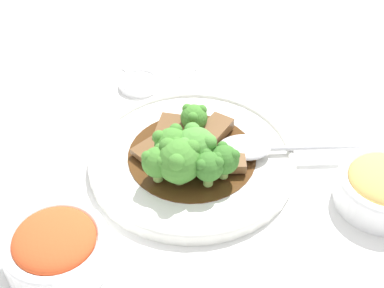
{
  "coord_description": "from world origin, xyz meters",
  "views": [
    {
      "loc": [
        0.33,
        0.36,
        0.48
      ],
      "look_at": [
        0.0,
        0.0,
        0.03
      ],
      "focal_mm": 50.0,
      "sensor_mm": 36.0,
      "label": 1
    }
  ],
  "objects_px": {
    "side_bowl_kimchi": "(57,248)",
    "side_bowl_appetizer": "(384,187)",
    "beef_strip_0": "(214,131)",
    "broccoli_floret_0": "(195,147)",
    "serving_spoon": "(255,147)",
    "broccoli_floret_2": "(171,144)",
    "broccoli_floret_3": "(225,159)",
    "main_plate": "(192,158)",
    "broccoli_floret_5": "(157,162)",
    "beef_strip_4": "(170,129)",
    "sauce_dish": "(139,83)",
    "beef_strip_3": "(226,159)",
    "broccoli_floret_4": "(179,160)",
    "beef_strip_1": "(155,146)",
    "broccoli_floret_6": "(208,166)",
    "beef_strip_2": "(195,143)",
    "broccoli_floret_1": "(194,117)"
  },
  "relations": [
    {
      "from": "side_bowl_kimchi",
      "to": "side_bowl_appetizer",
      "type": "height_order",
      "value": "side_bowl_kimchi"
    },
    {
      "from": "beef_strip_0",
      "to": "broccoli_floret_0",
      "type": "height_order",
      "value": "broccoli_floret_0"
    },
    {
      "from": "broccoli_floret_0",
      "to": "serving_spoon",
      "type": "distance_m",
      "value": 0.08
    },
    {
      "from": "broccoli_floret_2",
      "to": "broccoli_floret_3",
      "type": "relative_size",
      "value": 1.18
    },
    {
      "from": "main_plate",
      "to": "broccoli_floret_0",
      "type": "height_order",
      "value": "broccoli_floret_0"
    },
    {
      "from": "broccoli_floret_5",
      "to": "beef_strip_0",
      "type": "bearing_deg",
      "value": -173.26
    },
    {
      "from": "beef_strip_0",
      "to": "beef_strip_4",
      "type": "relative_size",
      "value": 0.97
    },
    {
      "from": "beef_strip_0",
      "to": "sauce_dish",
      "type": "relative_size",
      "value": 1.0
    },
    {
      "from": "beef_strip_3",
      "to": "side_bowl_kimchi",
      "type": "distance_m",
      "value": 0.23
    },
    {
      "from": "broccoli_floret_3",
      "to": "beef_strip_4",
      "type": "bearing_deg",
      "value": -92.37
    },
    {
      "from": "broccoli_floret_0",
      "to": "broccoli_floret_4",
      "type": "distance_m",
      "value": 0.03
    },
    {
      "from": "beef_strip_1",
      "to": "side_bowl_appetizer",
      "type": "xyz_separation_m",
      "value": [
        -0.15,
        0.24,
        0.0
      ]
    },
    {
      "from": "broccoli_floret_6",
      "to": "side_bowl_kimchi",
      "type": "distance_m",
      "value": 0.19
    },
    {
      "from": "broccoli_floret_2",
      "to": "broccoli_floret_3",
      "type": "distance_m",
      "value": 0.07
    },
    {
      "from": "beef_strip_2",
      "to": "side_bowl_appetizer",
      "type": "xyz_separation_m",
      "value": [
        -0.11,
        0.2,
        -0.0
      ]
    },
    {
      "from": "broccoli_floret_4",
      "to": "serving_spoon",
      "type": "relative_size",
      "value": 0.33
    },
    {
      "from": "beef_strip_0",
      "to": "broccoli_floret_4",
      "type": "xyz_separation_m",
      "value": [
        0.09,
        0.03,
        0.03
      ]
    },
    {
      "from": "beef_strip_3",
      "to": "side_bowl_kimchi",
      "type": "relative_size",
      "value": 0.56
    },
    {
      "from": "beef_strip_1",
      "to": "sauce_dish",
      "type": "bearing_deg",
      "value": -120.81
    },
    {
      "from": "side_bowl_kimchi",
      "to": "beef_strip_1",
      "type": "bearing_deg",
      "value": -162.98
    },
    {
      "from": "broccoli_floret_1",
      "to": "broccoli_floret_5",
      "type": "bearing_deg",
      "value": 21.86
    },
    {
      "from": "main_plate",
      "to": "side_bowl_kimchi",
      "type": "height_order",
      "value": "side_bowl_kimchi"
    },
    {
      "from": "broccoli_floret_5",
      "to": "side_bowl_kimchi",
      "type": "relative_size",
      "value": 0.42
    },
    {
      "from": "beef_strip_1",
      "to": "broccoli_floret_3",
      "type": "relative_size",
      "value": 1.29
    },
    {
      "from": "beef_strip_0",
      "to": "broccoli_floret_1",
      "type": "xyz_separation_m",
      "value": [
        0.01,
        -0.02,
        0.02
      ]
    },
    {
      "from": "serving_spoon",
      "to": "broccoli_floret_3",
      "type": "bearing_deg",
      "value": 4.38
    },
    {
      "from": "beef_strip_4",
      "to": "broccoli_floret_0",
      "type": "relative_size",
      "value": 1.13
    },
    {
      "from": "beef_strip_3",
      "to": "broccoli_floret_1",
      "type": "height_order",
      "value": "broccoli_floret_1"
    },
    {
      "from": "serving_spoon",
      "to": "side_bowl_appetizer",
      "type": "height_order",
      "value": "side_bowl_appetizer"
    },
    {
      "from": "main_plate",
      "to": "broccoli_floret_2",
      "type": "xyz_separation_m",
      "value": [
        0.03,
        -0.0,
        0.04
      ]
    },
    {
      "from": "main_plate",
      "to": "broccoli_floret_3",
      "type": "relative_size",
      "value": 5.77
    },
    {
      "from": "main_plate",
      "to": "broccoli_floret_4",
      "type": "height_order",
      "value": "broccoli_floret_4"
    },
    {
      "from": "broccoli_floret_5",
      "to": "broccoli_floret_6",
      "type": "bearing_deg",
      "value": 130.2
    },
    {
      "from": "beef_strip_2",
      "to": "side_bowl_kimchi",
      "type": "height_order",
      "value": "side_bowl_kimchi"
    },
    {
      "from": "beef_strip_3",
      "to": "broccoli_floret_4",
      "type": "bearing_deg",
      "value": -14.73
    },
    {
      "from": "beef_strip_3",
      "to": "broccoli_floret_0",
      "type": "distance_m",
      "value": 0.05
    },
    {
      "from": "beef_strip_2",
      "to": "broccoli_floret_6",
      "type": "bearing_deg",
      "value": 60.57
    },
    {
      "from": "beef_strip_0",
      "to": "broccoli_floret_1",
      "type": "relative_size",
      "value": 1.56
    },
    {
      "from": "broccoli_floret_3",
      "to": "broccoli_floret_1",
      "type": "bearing_deg",
      "value": -109.37
    },
    {
      "from": "beef_strip_1",
      "to": "broccoli_floret_6",
      "type": "distance_m",
      "value": 0.09
    },
    {
      "from": "serving_spoon",
      "to": "sauce_dish",
      "type": "relative_size",
      "value": 2.84
    },
    {
      "from": "broccoli_floret_2",
      "to": "sauce_dish",
      "type": "xyz_separation_m",
      "value": [
        -0.09,
        -0.17,
        -0.05
      ]
    },
    {
      "from": "broccoli_floret_6",
      "to": "side_bowl_appetizer",
      "type": "height_order",
      "value": "broccoli_floret_6"
    },
    {
      "from": "broccoli_floret_6",
      "to": "side_bowl_kimchi",
      "type": "bearing_deg",
      "value": -10.79
    },
    {
      "from": "beef_strip_3",
      "to": "beef_strip_2",
      "type": "bearing_deg",
      "value": -79.1
    },
    {
      "from": "broccoli_floret_6",
      "to": "side_bowl_appetizer",
      "type": "xyz_separation_m",
      "value": [
        -0.14,
        0.15,
        -0.02
      ]
    },
    {
      "from": "broccoli_floret_0",
      "to": "serving_spoon",
      "type": "bearing_deg",
      "value": 157.14
    },
    {
      "from": "broccoli_floret_0",
      "to": "broccoli_floret_5",
      "type": "relative_size",
      "value": 1.2
    },
    {
      "from": "beef_strip_0",
      "to": "broccoli_floret_2",
      "type": "bearing_deg",
      "value": 1.98
    },
    {
      "from": "beef_strip_0",
      "to": "broccoli_floret_2",
      "type": "distance_m",
      "value": 0.08
    }
  ]
}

